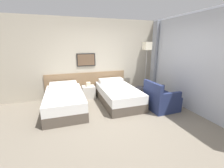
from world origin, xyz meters
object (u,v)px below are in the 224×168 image
Objects in this scene: side_table at (141,92)px; armchair at (161,100)px; bed_near_window at (118,95)px; bed_near_door at (65,101)px; nightstand at (89,92)px; floor_lamp at (147,50)px.

armchair reaches higher than side_table.
armchair is (1.02, -0.85, 0.01)m from bed_near_window.
armchair is (0.26, -0.68, -0.06)m from side_table.
side_table is at bearing 19.15° from armchair.
bed_near_window is 2.32× the size of armchair.
bed_near_window is at bearing 167.18° from side_table.
side_table is at bearing -4.12° from bed_near_door.
bed_near_door is 1.10m from nightstand.
floor_lamp is 1.51m from side_table.
floor_lamp is 1.88m from armchair.
bed_near_door is at bearing -138.31° from nightstand.
floor_lamp is at bearing 19.11° from bed_near_window.
bed_near_door is at bearing 180.00° from bed_near_window.
armchair is at bearing -69.33° from side_table.
armchair reaches higher than nightstand.
floor_lamp reaches higher than side_table.
bed_near_door is 1.01× the size of floor_lamp.
bed_near_window is 0.78m from side_table.
nightstand reaches higher than side_table.
floor_lamp reaches higher than bed_near_door.
bed_near_window is 1.10m from nightstand.
nightstand is at bearing 41.69° from bed_near_door.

